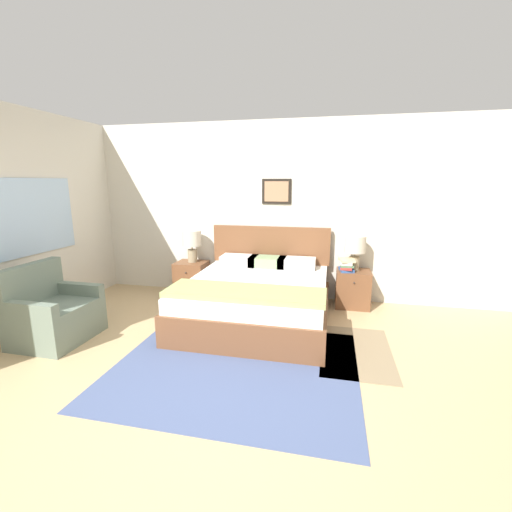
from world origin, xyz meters
TOP-DOWN VIEW (x-y plane):
  - ground_plane at (0.00, 0.00)m, footprint 16.00×16.00m
  - wall_back at (0.00, 2.69)m, footprint 7.45×0.09m
  - wall_left at (-2.56, 1.32)m, footprint 0.08×5.06m
  - area_rug_main at (0.23, 0.47)m, footprint 2.28×1.90m
  - area_rug_bedside at (1.38, 1.04)m, footprint 0.72×1.17m
  - bed at (0.20, 1.65)m, footprint 1.75×1.96m
  - armchair at (-1.90, 0.61)m, footprint 0.69×0.80m
  - nightstand_near_window at (-1.01, 2.41)m, footprint 0.46×0.43m
  - nightstand_by_door at (1.41, 2.41)m, footprint 0.46×0.43m
  - table_lamp_near_window at (-0.99, 2.43)m, footprint 0.29×0.29m
  - table_lamp_by_door at (1.41, 2.43)m, footprint 0.29×0.29m
  - book_thick_bottom at (1.30, 2.37)m, footprint 0.21×0.27m
  - book_hardcover_middle at (1.30, 2.37)m, footprint 0.17×0.28m
  - book_novel_upper at (1.30, 2.37)m, footprint 0.19×0.24m
  - book_slim_near_top at (1.30, 2.37)m, footprint 0.19×0.23m
  - book_paperback_top at (1.30, 2.37)m, footprint 0.23×0.27m

SIDE VIEW (x-z plane):
  - ground_plane at x=0.00m, z-range 0.00..0.00m
  - area_rug_main at x=0.23m, z-range 0.00..0.01m
  - area_rug_bedside at x=1.38m, z-range 0.00..0.01m
  - nightstand_near_window at x=-1.01m, z-range 0.00..0.52m
  - nightstand_by_door at x=1.41m, z-range 0.00..0.52m
  - armchair at x=-1.90m, z-range -0.14..0.72m
  - bed at x=0.20m, z-range -0.24..0.84m
  - book_thick_bottom at x=1.30m, z-range 0.52..0.56m
  - book_hardcover_middle at x=1.30m, z-range 0.56..0.59m
  - book_novel_upper at x=1.30m, z-range 0.59..0.62m
  - book_slim_near_top at x=1.30m, z-range 0.62..0.66m
  - book_paperback_top at x=1.30m, z-range 0.66..0.69m
  - table_lamp_near_window at x=-0.99m, z-range 0.60..1.09m
  - table_lamp_by_door at x=1.41m, z-range 0.60..1.09m
  - wall_left at x=-2.56m, z-range 0.00..2.60m
  - wall_back at x=0.00m, z-range 0.00..2.60m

